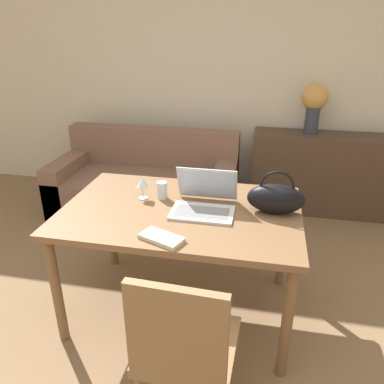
# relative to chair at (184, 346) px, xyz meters

# --- Properties ---
(wall_back) EXTENTS (10.00, 0.06, 2.70)m
(wall_back) POSITION_rel_chair_xyz_m (-0.17, 2.84, 0.84)
(wall_back) COLOR beige
(wall_back) RESTS_ON ground_plane
(dining_table) EXTENTS (1.45, 0.95, 0.77)m
(dining_table) POSITION_rel_chair_xyz_m (-0.20, 0.80, 0.19)
(dining_table) COLOR brown
(dining_table) RESTS_ON ground_plane
(chair) EXTENTS (0.46, 0.46, 0.92)m
(chair) POSITION_rel_chair_xyz_m (0.00, 0.00, 0.00)
(chair) COLOR olive
(chair) RESTS_ON ground_plane
(couch) EXTENTS (1.82, 0.87, 0.82)m
(couch) POSITION_rel_chair_xyz_m (-0.89, 2.18, -0.22)
(couch) COLOR #7F5B4C
(couch) RESTS_ON ground_plane
(sideboard) EXTENTS (1.39, 0.40, 0.82)m
(sideboard) POSITION_rel_chair_xyz_m (0.86, 2.57, -0.10)
(sideboard) COLOR #4C3828
(sideboard) RESTS_ON ground_plane
(laptop) EXTENTS (0.38, 0.34, 0.24)m
(laptop) POSITION_rel_chair_xyz_m (-0.06, 0.84, 0.33)
(laptop) COLOR silver
(laptop) RESTS_ON dining_table
(drinking_glass) EXTENTS (0.07, 0.07, 0.11)m
(drinking_glass) POSITION_rel_chair_xyz_m (-0.35, 0.92, 0.33)
(drinking_glass) COLOR silver
(drinking_glass) RESTS_ON dining_table
(wine_glass) EXTENTS (0.08, 0.08, 0.15)m
(wine_glass) POSITION_rel_chair_xyz_m (-0.47, 0.89, 0.38)
(wine_glass) COLOR silver
(wine_glass) RESTS_ON dining_table
(handbag) EXTENTS (0.34, 0.16, 0.27)m
(handbag) POSITION_rel_chair_xyz_m (0.37, 0.86, 0.36)
(handbag) COLOR black
(handbag) RESTS_ON dining_table
(flower_vase) EXTENTS (0.25, 0.25, 0.49)m
(flower_vase) POSITION_rel_chair_xyz_m (0.71, 2.59, 0.62)
(flower_vase) COLOR #333847
(flower_vase) RESTS_ON sideboard
(book) EXTENTS (0.26, 0.19, 0.02)m
(book) POSITION_rel_chair_xyz_m (-0.21, 0.42, 0.28)
(book) COLOR beige
(book) RESTS_ON dining_table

